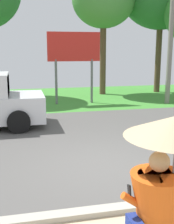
% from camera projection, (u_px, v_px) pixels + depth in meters
% --- Properties ---
extents(ground_plane, '(40.00, 22.00, 0.20)m').
position_uv_depth(ground_plane, '(83.00, 133.00, 9.85)').
color(ground_plane, '#565451').
extents(monk_pedestrian, '(1.12, 1.09, 2.13)m').
position_uv_depth(monk_pedestrian, '(161.00, 201.00, 3.15)').
color(monk_pedestrian, '#E55B19').
rests_on(monk_pedestrian, ground_plane).
extents(utility_pole, '(1.80, 0.24, 7.38)m').
position_uv_depth(utility_pole, '(172.00, 24.00, 14.09)').
color(utility_pole, gray).
rests_on(utility_pole, ground_plane).
extents(roadside_billboard, '(2.60, 0.12, 3.50)m').
position_uv_depth(roadside_billboard, '(74.00, 52.00, 14.32)').
color(roadside_billboard, slate).
rests_on(roadside_billboard, ground_plane).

